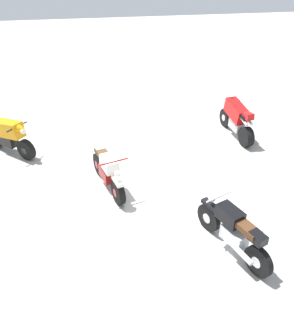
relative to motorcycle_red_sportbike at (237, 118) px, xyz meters
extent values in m
plane|color=#ADAAA3|center=(3.10, 2.41, -0.59)|extent=(40.00, 40.00, 0.00)
cylinder|color=black|center=(0.09, -0.66, -0.29)|extent=(0.24, 0.62, 0.60)
cylinder|color=black|center=(-0.09, 0.68, -0.29)|extent=(0.30, 0.63, 0.60)
cylinder|color=silver|center=(0.09, -0.66, -0.29)|extent=(0.21, 0.23, 0.21)
cylinder|color=silver|center=(-0.09, 0.68, -0.29)|extent=(0.21, 0.23, 0.21)
cube|color=silver|center=(-0.01, 0.06, -0.19)|extent=(0.35, 0.59, 0.32)
cube|color=red|center=(0.01, -0.09, 0.21)|extent=(0.49, 1.03, 0.57)
cone|color=red|center=(0.08, -0.60, 0.36)|extent=(0.39, 0.40, 0.39)
cube|color=black|center=(-0.04, 0.31, 0.28)|extent=(0.34, 0.63, 0.12)
cube|color=red|center=(-0.08, 0.61, 0.36)|extent=(0.27, 0.37, 0.23)
cylinder|color=silver|center=(-0.16, 0.54, 0.18)|extent=(0.14, 0.40, 0.17)
cylinder|color=silver|center=(0.00, 0.57, 0.18)|extent=(0.14, 0.40, 0.17)
cylinder|color=silver|center=(0.06, -0.46, 0.38)|extent=(0.70, 0.13, 0.04)
sphere|color=silver|center=(0.10, -0.68, 0.31)|extent=(0.16, 0.16, 0.16)
cylinder|color=black|center=(2.02, 4.02, -0.27)|extent=(0.37, 0.63, 0.64)
cylinder|color=black|center=(1.45, 5.35, -0.27)|extent=(0.37, 0.63, 0.64)
cylinder|color=silver|center=(2.02, 4.02, -0.27)|extent=(0.22, 0.26, 0.22)
cylinder|color=silver|center=(1.45, 5.35, -0.27)|extent=(0.22, 0.26, 0.22)
cube|color=silver|center=(1.71, 4.73, -0.17)|extent=(0.48, 0.63, 0.32)
cube|color=black|center=(1.79, 4.55, 0.23)|extent=(0.52, 0.64, 0.30)
cube|color=black|center=(2.02, 4.02, 0.08)|extent=(0.32, 0.47, 0.08)
cube|color=#4C2D19|center=(1.61, 4.96, 0.25)|extent=(0.48, 0.65, 0.12)
cube|color=black|center=(1.50, 5.24, 0.23)|extent=(0.33, 0.38, 0.18)
cylinder|color=silver|center=(1.71, 5.17, -0.22)|extent=(0.32, 0.55, 0.16)
cylinder|color=silver|center=(1.93, 4.25, 0.48)|extent=(0.66, 0.31, 0.04)
sphere|color=silver|center=(2.01, 4.04, 0.28)|extent=(0.16, 0.16, 0.16)
cylinder|color=black|center=(3.90, 2.83, -0.29)|extent=(0.33, 0.62, 0.60)
cylinder|color=black|center=(4.30, 1.54, -0.29)|extent=(0.33, 0.62, 0.60)
cylinder|color=maroon|center=(3.90, 2.83, -0.29)|extent=(0.23, 0.25, 0.21)
cylinder|color=maroon|center=(4.30, 1.54, -0.29)|extent=(0.23, 0.25, 0.21)
cube|color=maroon|center=(4.11, 2.14, -0.19)|extent=(0.43, 0.62, 0.32)
cube|color=white|center=(4.05, 2.33, 0.21)|extent=(0.47, 0.63, 0.30)
cube|color=white|center=(3.90, 2.83, 0.04)|extent=(0.28, 0.47, 0.08)
cube|color=#4C331E|center=(4.19, 1.90, 0.23)|extent=(0.43, 0.65, 0.12)
cube|color=white|center=(4.27, 1.61, 0.21)|extent=(0.30, 0.37, 0.18)
cylinder|color=maroon|center=(4.07, 1.70, -0.24)|extent=(0.27, 0.56, 0.16)
cylinder|color=maroon|center=(3.96, 2.64, 0.46)|extent=(0.68, 0.24, 0.04)
sphere|color=silver|center=(3.89, 2.85, 0.26)|extent=(0.16, 0.16, 0.16)
cylinder|color=black|center=(6.31, 0.51, -0.29)|extent=(0.56, 0.51, 0.60)
cylinder|color=black|center=(6.31, 0.51, -0.29)|extent=(0.28, 0.27, 0.21)
cube|color=black|center=(6.87, 0.04, -0.19)|extent=(0.61, 0.57, 0.32)
cube|color=orange|center=(6.75, 0.14, 0.21)|extent=(0.99, 0.91, 0.57)
cone|color=orange|center=(6.35, 0.47, 0.36)|extent=(0.49, 0.49, 0.39)
cylinder|color=black|center=(6.46, 0.38, 0.38)|extent=(0.48, 0.56, 0.04)
sphere|color=silver|center=(6.29, 0.52, 0.31)|extent=(0.16, 0.16, 0.16)
camera|label=1|loc=(4.20, 9.75, 5.07)|focal=39.26mm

